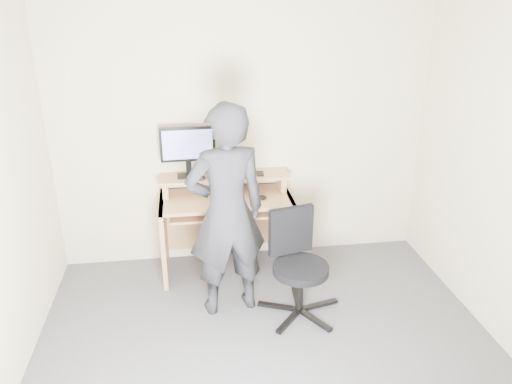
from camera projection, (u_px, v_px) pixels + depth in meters
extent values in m
plane|color=#56575C|center=(275.00, 372.00, 3.52)|extent=(3.50, 3.50, 0.00)
cube|color=beige|center=(243.00, 134.00, 4.65)|extent=(3.50, 0.02, 2.50)
cube|color=tan|center=(164.00, 238.00, 4.61)|extent=(0.04, 0.60, 0.75)
cube|color=tan|center=(287.00, 230.00, 4.76)|extent=(0.04, 0.60, 0.75)
cube|color=tan|center=(226.00, 199.00, 4.55)|extent=(1.20, 0.60, 0.03)
cube|color=tan|center=(227.00, 212.00, 4.51)|extent=(1.02, 0.38, 0.02)
cube|color=tan|center=(166.00, 187.00, 4.58)|extent=(0.05, 0.28, 0.15)
cube|color=tan|center=(281.00, 181.00, 4.72)|extent=(0.05, 0.28, 0.15)
cube|color=tan|center=(224.00, 176.00, 4.62)|extent=(1.20, 0.30, 0.02)
cube|color=tan|center=(224.00, 216.00, 4.92)|extent=(1.20, 0.03, 0.65)
cube|color=black|center=(189.00, 176.00, 4.58)|extent=(0.22, 0.14, 0.01)
cube|color=black|center=(189.00, 167.00, 4.57)|extent=(0.05, 0.04, 0.14)
cube|color=black|center=(188.00, 144.00, 4.46)|extent=(0.49, 0.05, 0.32)
cube|color=#8699E8|center=(188.00, 145.00, 4.44)|extent=(0.44, 0.02, 0.27)
cube|color=black|center=(219.00, 164.00, 4.61)|extent=(0.08, 0.14, 0.20)
cylinder|color=#AFAFB3|center=(241.00, 164.00, 4.60)|extent=(0.10, 0.10, 0.20)
cube|color=black|center=(260.00, 174.00, 4.63)|extent=(0.08, 0.14, 0.01)
cube|color=black|center=(190.00, 178.00, 4.50)|extent=(0.06, 0.05, 0.03)
torus|color=silver|center=(214.00, 172.00, 4.68)|extent=(0.19, 0.19, 0.06)
cube|color=black|center=(231.00, 209.00, 4.49)|extent=(0.46, 0.18, 0.03)
ellipsoid|color=black|center=(262.00, 197.00, 4.48)|extent=(0.10, 0.07, 0.04)
cube|color=black|center=(318.00, 305.00, 4.21)|extent=(0.35, 0.12, 0.03)
cube|color=black|center=(296.00, 297.00, 4.31)|extent=(0.07, 0.35, 0.03)
cube|color=black|center=(278.00, 306.00, 4.19)|extent=(0.34, 0.17, 0.03)
cube|color=black|center=(289.00, 321.00, 4.00)|extent=(0.26, 0.29, 0.03)
cube|color=black|center=(315.00, 320.00, 4.02)|extent=(0.22, 0.32, 0.03)
cylinder|color=black|center=(300.00, 290.00, 4.07)|extent=(0.05, 0.05, 0.36)
cylinder|color=black|center=(301.00, 269.00, 4.00)|extent=(0.45, 0.45, 0.06)
cube|color=black|center=(291.00, 230.00, 4.07)|extent=(0.38, 0.14, 0.41)
imported|color=black|center=(227.00, 212.00, 3.92)|extent=(0.71, 0.54, 1.77)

